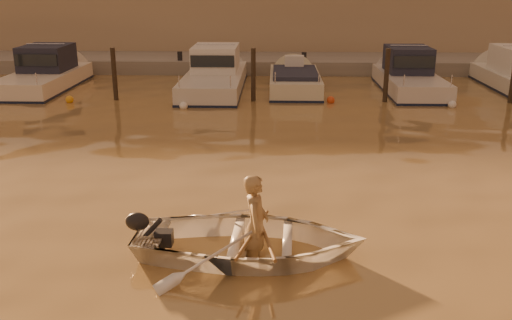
{
  "coord_description": "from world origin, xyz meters",
  "views": [
    {
      "loc": [
        0.63,
        -7.63,
        4.56
      ],
      "look_at": [
        0.23,
        4.12,
        0.75
      ],
      "focal_mm": 40.0,
      "sensor_mm": 36.0,
      "label": 1
    }
  ],
  "objects_px": {
    "person": "(256,225)",
    "dinghy": "(250,241)",
    "moored_boat_4": "(410,76)",
    "waterfront_building": "(265,14)",
    "moored_boat_1": "(43,74)",
    "moored_boat_3": "(295,85)",
    "moored_boat_2": "(214,75)"
  },
  "relations": [
    {
      "from": "waterfront_building",
      "to": "dinghy",
      "type": "bearing_deg",
      "value": -89.49
    },
    {
      "from": "person",
      "to": "moored_boat_4",
      "type": "height_order",
      "value": "moored_boat_4"
    },
    {
      "from": "moored_boat_3",
      "to": "dinghy",
      "type": "bearing_deg",
      "value": -94.64
    },
    {
      "from": "dinghy",
      "to": "moored_boat_2",
      "type": "height_order",
      "value": "moored_boat_2"
    },
    {
      "from": "moored_boat_3",
      "to": "waterfront_building",
      "type": "xyz_separation_m",
      "value": [
        -1.44,
        11.0,
        2.17
      ]
    },
    {
      "from": "moored_boat_4",
      "to": "waterfront_building",
      "type": "height_order",
      "value": "waterfront_building"
    },
    {
      "from": "person",
      "to": "waterfront_building",
      "type": "height_order",
      "value": "waterfront_building"
    },
    {
      "from": "dinghy",
      "to": "moored_boat_3",
      "type": "bearing_deg",
      "value": -2.38
    },
    {
      "from": "moored_boat_1",
      "to": "waterfront_building",
      "type": "distance_m",
      "value": 14.42
    },
    {
      "from": "dinghy",
      "to": "waterfront_building",
      "type": "distance_m",
      "value": 25.97
    },
    {
      "from": "dinghy",
      "to": "moored_boat_4",
      "type": "distance_m",
      "value": 16.03
    },
    {
      "from": "moored_boat_3",
      "to": "moored_boat_2",
      "type": "bearing_deg",
      "value": 180.0
    },
    {
      "from": "waterfront_building",
      "to": "moored_boat_1",
      "type": "bearing_deg",
      "value": -129.79
    },
    {
      "from": "moored_boat_1",
      "to": "moored_boat_2",
      "type": "height_order",
      "value": "same"
    },
    {
      "from": "moored_boat_2",
      "to": "dinghy",
      "type": "bearing_deg",
      "value": -81.8
    },
    {
      "from": "dinghy",
      "to": "moored_boat_2",
      "type": "bearing_deg",
      "value": 10.46
    },
    {
      "from": "person",
      "to": "moored_boat_3",
      "type": "height_order",
      "value": "person"
    },
    {
      "from": "person",
      "to": "moored_boat_4",
      "type": "xyz_separation_m",
      "value": [
        5.85,
        14.88,
        0.05
      ]
    },
    {
      "from": "dinghy",
      "to": "moored_boat_4",
      "type": "bearing_deg",
      "value": -19.55
    },
    {
      "from": "dinghy",
      "to": "moored_boat_4",
      "type": "relative_size",
      "value": 0.59
    },
    {
      "from": "person",
      "to": "waterfront_building",
      "type": "distance_m",
      "value": 25.95
    },
    {
      "from": "moored_boat_1",
      "to": "moored_boat_2",
      "type": "relative_size",
      "value": 0.88
    },
    {
      "from": "moored_boat_1",
      "to": "moored_boat_3",
      "type": "distance_m",
      "value": 10.61
    },
    {
      "from": "moored_boat_4",
      "to": "moored_boat_1",
      "type": "bearing_deg",
      "value": 180.0
    },
    {
      "from": "person",
      "to": "dinghy",
      "type": "bearing_deg",
      "value": 90.0
    },
    {
      "from": "moored_boat_3",
      "to": "moored_boat_1",
      "type": "bearing_deg",
      "value": 180.0
    },
    {
      "from": "person",
      "to": "moored_boat_2",
      "type": "distance_m",
      "value": 15.05
    },
    {
      "from": "person",
      "to": "moored_boat_1",
      "type": "distance_m",
      "value": 17.65
    },
    {
      "from": "moored_boat_2",
      "to": "moored_boat_3",
      "type": "relative_size",
      "value": 1.32
    },
    {
      "from": "moored_boat_3",
      "to": "moored_boat_4",
      "type": "xyz_separation_m",
      "value": [
        4.75,
        0.0,
        0.4
      ]
    },
    {
      "from": "person",
      "to": "moored_boat_3",
      "type": "xyz_separation_m",
      "value": [
        1.11,
        14.88,
        -0.35
      ]
    },
    {
      "from": "person",
      "to": "moored_boat_1",
      "type": "height_order",
      "value": "moored_boat_1"
    }
  ]
}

